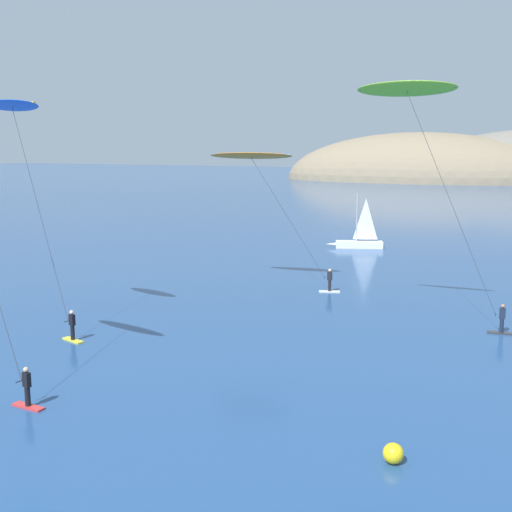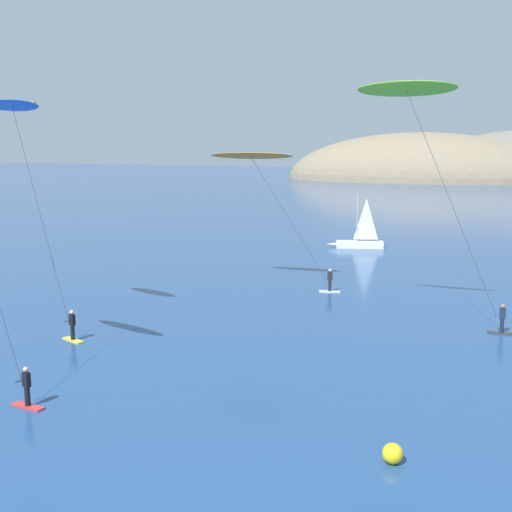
% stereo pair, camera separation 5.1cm
% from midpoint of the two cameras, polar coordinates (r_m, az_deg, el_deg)
% --- Properties ---
extents(headland_island, '(116.85, 43.41, 30.96)m').
position_cam_midpoint_polar(headland_island, '(204.31, 18.14, 6.33)').
color(headland_island, slate).
rests_on(headland_island, ground).
extents(sailboat_near, '(5.87, 3.00, 5.70)m').
position_cam_midpoint_polar(sailboat_near, '(67.31, 8.88, 1.27)').
color(sailboat_near, white).
rests_on(sailboat_near, ground).
extents(kitesurfer_lime, '(9.39, 1.50, 14.07)m').
position_cam_midpoint_polar(kitesurfer_lime, '(37.92, 13.83, 12.71)').
color(kitesurfer_lime, '#2D2D33').
rests_on(kitesurfer_lime, ground).
extents(kitesurfer_blue, '(7.56, 2.66, 12.98)m').
position_cam_midpoint_polar(kitesurfer_blue, '(38.34, -20.52, 10.93)').
color(kitesurfer_blue, yellow).
rests_on(kitesurfer_blue, ground).
extents(kitesurfer_orange, '(9.88, 2.52, 10.06)m').
position_cam_midpoint_polar(kitesurfer_orange, '(46.94, -0.08, 8.23)').
color(kitesurfer_orange, silver).
rests_on(kitesurfer_orange, ground).
extents(marker_buoy, '(0.70, 0.70, 0.70)m').
position_cam_midpoint_polar(marker_buoy, '(22.70, 12.04, -16.79)').
color(marker_buoy, yellow).
rests_on(marker_buoy, ground).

